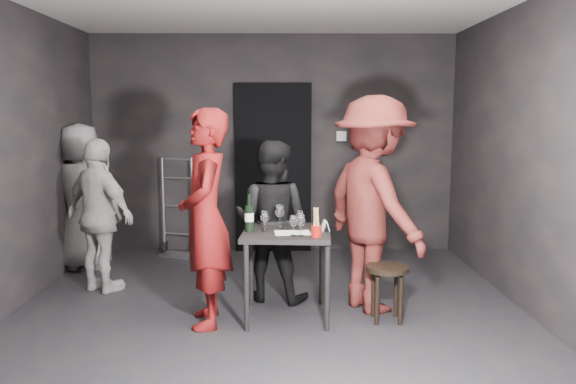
{
  "coord_description": "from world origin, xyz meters",
  "views": [
    {
      "loc": [
        0.13,
        -4.55,
        1.71
      ],
      "look_at": [
        0.17,
        0.25,
        1.05
      ],
      "focal_mm": 35.0,
      "sensor_mm": 36.0,
      "label": 1
    }
  ],
  "objects_px": {
    "bystander_grey": "(82,191)",
    "wine_bottle": "(249,217)",
    "woman_black": "(271,222)",
    "bystander_cream": "(100,216)",
    "tasting_table": "(287,242)",
    "man_maroon": "(374,177)",
    "hand_truck": "(178,237)",
    "server_red": "(205,199)",
    "stool": "(387,277)",
    "breadstick_cup": "(316,223)"
  },
  "relations": [
    {
      "from": "breadstick_cup",
      "to": "bystander_cream",
      "type": "bearing_deg",
      "value": 154.63
    },
    {
      "from": "hand_truck",
      "to": "tasting_table",
      "type": "height_order",
      "value": "hand_truck"
    },
    {
      "from": "stool",
      "to": "wine_bottle",
      "type": "bearing_deg",
      "value": 176.49
    },
    {
      "from": "server_red",
      "to": "woman_black",
      "type": "bearing_deg",
      "value": 132.29
    },
    {
      "from": "tasting_table",
      "to": "woman_black",
      "type": "height_order",
      "value": "woman_black"
    },
    {
      "from": "bystander_cream",
      "to": "bystander_grey",
      "type": "height_order",
      "value": "bystander_grey"
    },
    {
      "from": "tasting_table",
      "to": "server_red",
      "type": "bearing_deg",
      "value": -166.81
    },
    {
      "from": "man_maroon",
      "to": "tasting_table",
      "type": "bearing_deg",
      "value": 77.3
    },
    {
      "from": "woman_black",
      "to": "hand_truck",
      "type": "bearing_deg",
      "value": -37.49
    },
    {
      "from": "tasting_table",
      "to": "breadstick_cup",
      "type": "xyz_separation_m",
      "value": [
        0.24,
        -0.24,
        0.21
      ]
    },
    {
      "from": "man_maroon",
      "to": "breadstick_cup",
      "type": "height_order",
      "value": "man_maroon"
    },
    {
      "from": "hand_truck",
      "to": "woman_black",
      "type": "bearing_deg",
      "value": -38.81
    },
    {
      "from": "hand_truck",
      "to": "stool",
      "type": "bearing_deg",
      "value": -30.33
    },
    {
      "from": "server_red",
      "to": "woman_black",
      "type": "relative_size",
      "value": 1.42
    },
    {
      "from": "woman_black",
      "to": "breadstick_cup",
      "type": "bearing_deg",
      "value": 134.97
    },
    {
      "from": "bystander_cream",
      "to": "man_maroon",
      "type": "bearing_deg",
      "value": -158.12
    },
    {
      "from": "server_red",
      "to": "man_maroon",
      "type": "distance_m",
      "value": 1.47
    },
    {
      "from": "tasting_table",
      "to": "bystander_cream",
      "type": "relative_size",
      "value": 0.5
    },
    {
      "from": "stool",
      "to": "bystander_grey",
      "type": "relative_size",
      "value": 0.27
    },
    {
      "from": "stool",
      "to": "man_maroon",
      "type": "relative_size",
      "value": 0.2
    },
    {
      "from": "tasting_table",
      "to": "breadstick_cup",
      "type": "bearing_deg",
      "value": -45.46
    },
    {
      "from": "server_red",
      "to": "wine_bottle",
      "type": "height_order",
      "value": "server_red"
    },
    {
      "from": "bystander_grey",
      "to": "breadstick_cup",
      "type": "height_order",
      "value": "bystander_grey"
    },
    {
      "from": "hand_truck",
      "to": "tasting_table",
      "type": "relative_size",
      "value": 1.59
    },
    {
      "from": "woman_black",
      "to": "wine_bottle",
      "type": "xyz_separation_m",
      "value": [
        -0.17,
        -0.51,
        0.14
      ]
    },
    {
      "from": "man_maroon",
      "to": "wine_bottle",
      "type": "distance_m",
      "value": 1.14
    },
    {
      "from": "bystander_grey",
      "to": "wine_bottle",
      "type": "xyz_separation_m",
      "value": [
        1.94,
        -1.57,
        -0.01
      ]
    },
    {
      "from": "hand_truck",
      "to": "server_red",
      "type": "height_order",
      "value": "server_red"
    },
    {
      "from": "man_maroon",
      "to": "server_red",
      "type": "bearing_deg",
      "value": 76.36
    },
    {
      "from": "bystander_cream",
      "to": "hand_truck",
      "type": "bearing_deg",
      "value": -74.65
    },
    {
      "from": "hand_truck",
      "to": "server_red",
      "type": "distance_m",
      "value": 2.56
    },
    {
      "from": "bystander_grey",
      "to": "hand_truck",
      "type": "bearing_deg",
      "value": -148.39
    },
    {
      "from": "wine_bottle",
      "to": "breadstick_cup",
      "type": "bearing_deg",
      "value": -20.68
    },
    {
      "from": "hand_truck",
      "to": "wine_bottle",
      "type": "bearing_deg",
      "value": -49.13
    },
    {
      "from": "bystander_grey",
      "to": "wine_bottle",
      "type": "distance_m",
      "value": 2.49
    },
    {
      "from": "woman_black",
      "to": "bystander_cream",
      "type": "height_order",
      "value": "bystander_cream"
    },
    {
      "from": "bystander_cream",
      "to": "breadstick_cup",
      "type": "height_order",
      "value": "bystander_cream"
    },
    {
      "from": "tasting_table",
      "to": "stool",
      "type": "distance_m",
      "value": 0.89
    },
    {
      "from": "tasting_table",
      "to": "woman_black",
      "type": "distance_m",
      "value": 0.51
    },
    {
      "from": "woman_black",
      "to": "wine_bottle",
      "type": "distance_m",
      "value": 0.56
    },
    {
      "from": "man_maroon",
      "to": "bystander_grey",
      "type": "height_order",
      "value": "man_maroon"
    },
    {
      "from": "hand_truck",
      "to": "woman_black",
      "type": "relative_size",
      "value": 0.82
    },
    {
      "from": "hand_truck",
      "to": "wine_bottle",
      "type": "height_order",
      "value": "hand_truck"
    },
    {
      "from": "stool",
      "to": "man_maroon",
      "type": "xyz_separation_m",
      "value": [
        -0.08,
        0.31,
        0.8
      ]
    },
    {
      "from": "tasting_table",
      "to": "bystander_cream",
      "type": "height_order",
      "value": "bystander_cream"
    },
    {
      "from": "stool",
      "to": "breadstick_cup",
      "type": "distance_m",
      "value": 0.78
    },
    {
      "from": "server_red",
      "to": "breadstick_cup",
      "type": "xyz_separation_m",
      "value": [
        0.89,
        -0.09,
        -0.18
      ]
    },
    {
      "from": "stool",
      "to": "woman_black",
      "type": "distance_m",
      "value": 1.19
    },
    {
      "from": "man_maroon",
      "to": "wine_bottle",
      "type": "relative_size",
      "value": 7.47
    },
    {
      "from": "breadstick_cup",
      "to": "bystander_grey",
      "type": "bearing_deg",
      "value": 144.41
    }
  ]
}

